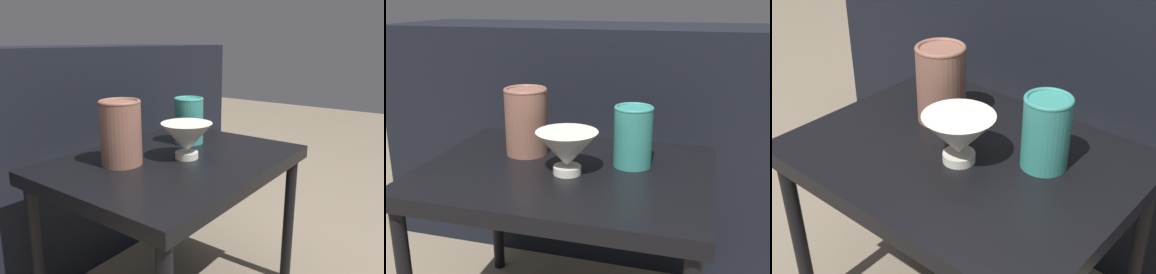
# 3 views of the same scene
# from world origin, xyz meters

# --- Properties ---
(table) EXTENTS (0.73, 0.55, 0.50)m
(table) POSITION_xyz_m (0.00, 0.00, 0.45)
(table) COLOR black
(table) RESTS_ON ground_plane
(couch_backdrop) EXTENTS (1.68, 0.50, 0.82)m
(couch_backdrop) POSITION_xyz_m (0.00, 0.61, 0.41)
(couch_backdrop) COLOR black
(couch_backdrop) RESTS_ON ground_plane
(bowl) EXTENTS (0.15, 0.15, 0.11)m
(bowl) POSITION_xyz_m (0.01, -0.04, 0.56)
(bowl) COLOR silver
(bowl) RESTS_ON table
(vase_textured_left) EXTENTS (0.12, 0.12, 0.18)m
(vase_textured_left) POSITION_xyz_m (-0.14, 0.08, 0.59)
(vase_textured_left) COLOR brown
(vase_textured_left) RESTS_ON table
(vase_colorful_right) EXTENTS (0.10, 0.10, 0.16)m
(vase_colorful_right) POSITION_xyz_m (0.16, 0.06, 0.58)
(vase_colorful_right) COLOR teal
(vase_colorful_right) RESTS_ON table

